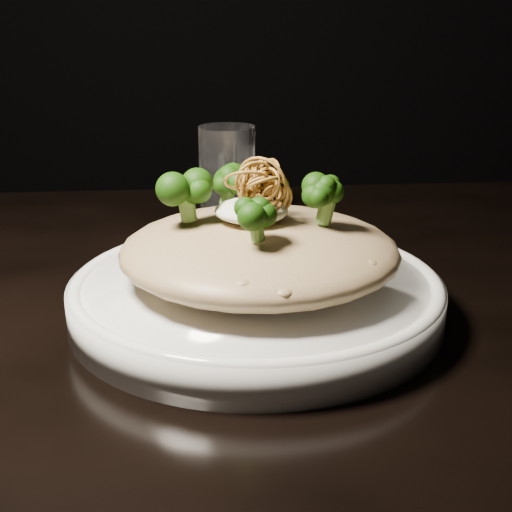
# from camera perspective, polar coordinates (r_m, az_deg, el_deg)

# --- Properties ---
(table) EXTENTS (1.10, 0.80, 0.75)m
(table) POSITION_cam_1_polar(r_m,az_deg,el_deg) (0.72, -2.25, -8.75)
(table) COLOR black
(table) RESTS_ON ground
(plate) EXTENTS (0.32, 0.32, 0.03)m
(plate) POSITION_cam_1_polar(r_m,az_deg,el_deg) (0.62, -0.00, -3.36)
(plate) COLOR white
(plate) RESTS_ON table
(risotto) EXTENTS (0.24, 0.24, 0.05)m
(risotto) POSITION_cam_1_polar(r_m,az_deg,el_deg) (0.61, 0.29, 0.43)
(risotto) COLOR brown
(risotto) RESTS_ON plate
(broccoli) EXTENTS (0.14, 0.14, 0.05)m
(broccoli) POSITION_cam_1_polar(r_m,az_deg,el_deg) (0.59, -0.42, 5.13)
(broccoli) COLOR black
(broccoli) RESTS_ON risotto
(cheese) EXTENTS (0.06, 0.06, 0.02)m
(cheese) POSITION_cam_1_polar(r_m,az_deg,el_deg) (0.60, -0.38, 3.66)
(cheese) COLOR white
(cheese) RESTS_ON risotto
(shallots) EXTENTS (0.06, 0.06, 0.04)m
(shallots) POSITION_cam_1_polar(r_m,az_deg,el_deg) (0.59, 0.14, 6.14)
(shallots) COLOR brown
(shallots) RESTS_ON cheese
(drinking_glass) EXTENTS (0.08, 0.08, 0.12)m
(drinking_glass) POSITION_cam_1_polar(r_m,az_deg,el_deg) (0.87, -2.31, 6.40)
(drinking_glass) COLOR white
(drinking_glass) RESTS_ON table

